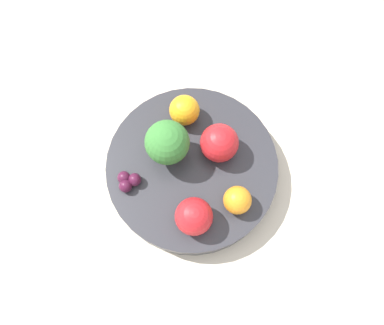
% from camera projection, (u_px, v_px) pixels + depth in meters
% --- Properties ---
extents(ground_plane, '(6.00, 6.00, 0.00)m').
position_uv_depth(ground_plane, '(192.00, 176.00, 0.58)').
color(ground_plane, gray).
extents(table_surface, '(1.20, 1.20, 0.02)m').
position_uv_depth(table_surface, '(192.00, 174.00, 0.58)').
color(table_surface, beige).
rests_on(table_surface, ground_plane).
extents(bowl, '(0.24, 0.24, 0.04)m').
position_uv_depth(bowl, '(192.00, 169.00, 0.55)').
color(bowl, '#2D2D33').
rests_on(bowl, table_surface).
extents(broccoli, '(0.06, 0.06, 0.07)m').
position_uv_depth(broccoli, '(167.00, 143.00, 0.49)').
color(broccoli, '#8CB76B').
rests_on(broccoli, bowl).
extents(apple_red, '(0.05, 0.05, 0.05)m').
position_uv_depth(apple_red, '(219.00, 143.00, 0.51)').
color(apple_red, red).
rests_on(apple_red, bowl).
extents(apple_green, '(0.05, 0.05, 0.05)m').
position_uv_depth(apple_green, '(194.00, 216.00, 0.48)').
color(apple_green, red).
rests_on(apple_green, bowl).
extents(orange_front, '(0.04, 0.04, 0.04)m').
position_uv_depth(orange_front, '(184.00, 110.00, 0.53)').
color(orange_front, orange).
rests_on(orange_front, bowl).
extents(orange_back, '(0.04, 0.04, 0.04)m').
position_uv_depth(orange_back, '(237.00, 200.00, 0.49)').
color(orange_back, orange).
rests_on(orange_back, bowl).
extents(grape_cluster, '(0.03, 0.03, 0.02)m').
position_uv_depth(grape_cluster, '(128.00, 181.00, 0.51)').
color(grape_cluster, '#47142D').
rests_on(grape_cluster, bowl).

